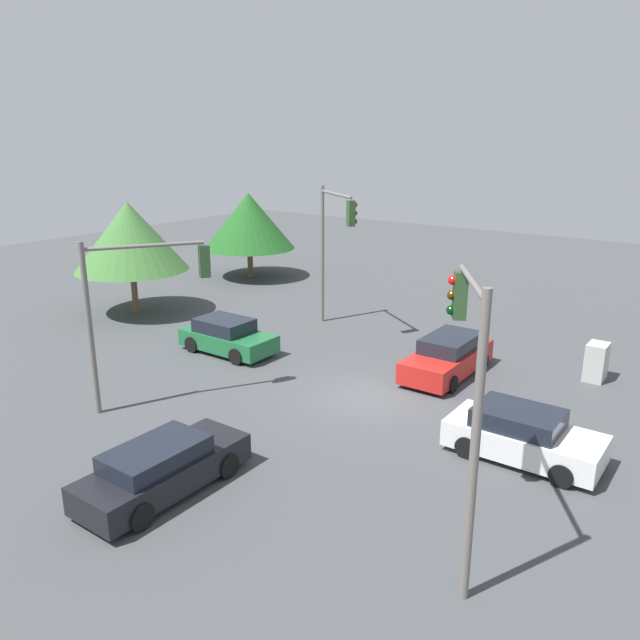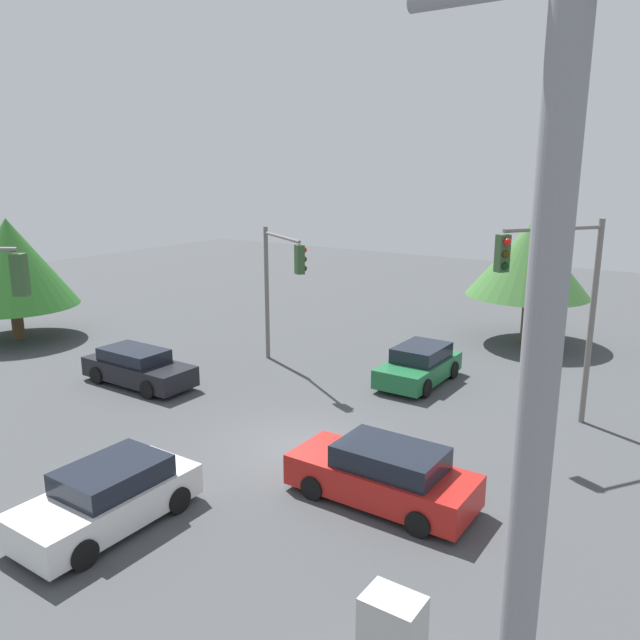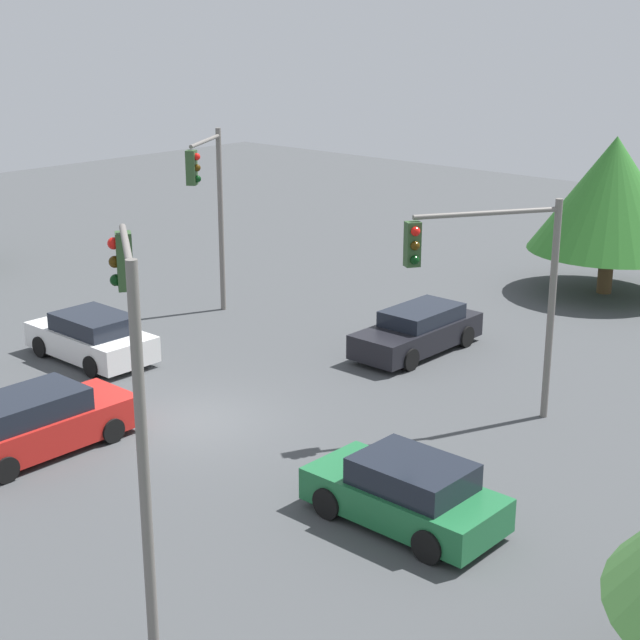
# 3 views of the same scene
# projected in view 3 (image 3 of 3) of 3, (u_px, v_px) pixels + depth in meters

# --- Properties ---
(ground_plane) EXTENTS (80.00, 80.00, 0.00)m
(ground_plane) POSITION_uv_depth(u_px,v_px,m) (194.00, 422.00, 24.61)
(ground_plane) COLOR #424447
(sedan_white) EXTENTS (2.00, 4.16, 1.42)m
(sedan_white) POSITION_uv_depth(u_px,v_px,m) (92.00, 337.00, 28.85)
(sedan_white) COLOR silver
(sedan_white) RESTS_ON ground_plane
(sedan_red) EXTENTS (4.58, 1.94, 1.48)m
(sedan_red) POSITION_uv_depth(u_px,v_px,m) (36.00, 423.00, 22.75)
(sedan_red) COLOR red
(sedan_red) RESTS_ON ground_plane
(sedan_green) EXTENTS (1.96, 4.04, 1.42)m
(sedan_green) POSITION_uv_depth(u_px,v_px,m) (406.00, 493.00, 19.50)
(sedan_green) COLOR #1E6638
(sedan_green) RESTS_ON ground_plane
(sedan_dark) EXTENTS (4.57, 1.84, 1.36)m
(sedan_dark) POSITION_uv_depth(u_px,v_px,m) (418.00, 331.00, 29.52)
(sedan_dark) COLOR black
(sedan_dark) RESTS_ON ground_plane
(traffic_signal_main) EXTENTS (2.81, 1.88, 6.22)m
(traffic_signal_main) POSITION_uv_depth(u_px,v_px,m) (210.00, 195.00, 31.59)
(traffic_signal_main) COLOR slate
(traffic_signal_main) RESTS_ON ground_plane
(traffic_signal_cross) EXTENTS (3.45, 2.27, 5.60)m
(traffic_signal_cross) POSITION_uv_depth(u_px,v_px,m) (494.00, 274.00, 23.35)
(traffic_signal_cross) COLOR slate
(traffic_signal_cross) RESTS_ON ground_plane
(traffic_signal_aux) EXTENTS (2.30, 3.19, 6.46)m
(traffic_signal_aux) POSITION_uv_depth(u_px,v_px,m) (133.00, 363.00, 15.82)
(traffic_signal_aux) COLOR slate
(traffic_signal_aux) RESTS_ON ground_plane
(tree_corner) EXTENTS (5.81, 5.81, 5.71)m
(tree_corner) POSITION_uv_depth(u_px,v_px,m) (612.00, 194.00, 34.92)
(tree_corner) COLOR brown
(tree_corner) RESTS_ON ground_plane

